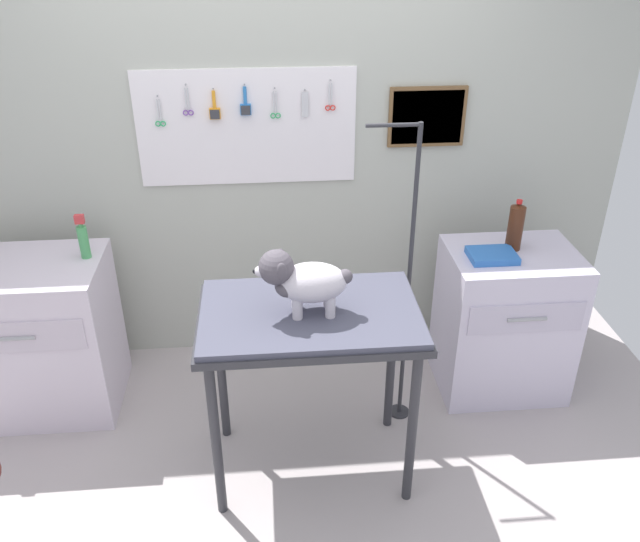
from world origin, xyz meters
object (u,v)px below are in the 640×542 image
object	(u,v)px
grooming_arm	(406,295)
dog	(302,280)
counter_left	(35,337)
soda_bottle	(516,226)
cabinet_right	(504,321)
grooming_table	(310,329)

from	to	relation	value
grooming_arm	dog	world-z (taller)	grooming_arm
counter_left	soda_bottle	size ratio (longest dim) A/B	3.10
counter_left	cabinet_right	xyz separation A→B (m)	(2.54, -0.06, -0.01)
grooming_table	grooming_arm	size ratio (longest dim) A/B	0.60
grooming_table	counter_left	xyz separation A→B (m)	(-1.42, 0.61, -0.37)
counter_left	cabinet_right	world-z (taller)	counter_left
dog	cabinet_right	bearing A→B (deg)	26.19
grooming_arm	soda_bottle	size ratio (longest dim) A/B	5.84
grooming_arm	counter_left	xyz separation A→B (m)	(-1.92, 0.28, -0.32)
soda_bottle	grooming_table	bearing A→B (deg)	-151.59
grooming_table	grooming_arm	bearing A→B (deg)	33.53
grooming_table	grooming_arm	xyz separation A→B (m)	(0.50, 0.33, -0.05)
cabinet_right	soda_bottle	distance (m)	0.55
grooming_table	cabinet_right	xyz separation A→B (m)	(1.12, 0.55, -0.38)
counter_left	soda_bottle	distance (m)	2.59
grooming_table	counter_left	bearing A→B (deg)	156.88
dog	cabinet_right	world-z (taller)	dog
dog	counter_left	bearing A→B (deg)	155.87
dog	grooming_arm	bearing A→B (deg)	32.97
grooming_arm	counter_left	world-z (taller)	grooming_arm
cabinet_right	dog	bearing A→B (deg)	-153.81
cabinet_right	soda_bottle	xyz separation A→B (m)	(0.00, 0.05, 0.55)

